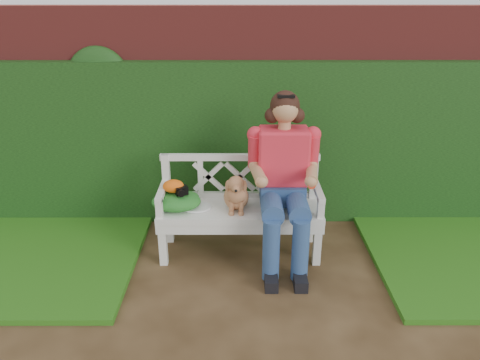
{
  "coord_description": "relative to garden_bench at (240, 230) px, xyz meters",
  "views": [
    {
      "loc": [
        -0.15,
        -2.94,
        2.37
      ],
      "look_at": [
        -0.14,
        0.96,
        0.75
      ],
      "focal_mm": 35.0,
      "sensor_mm": 36.0,
      "label": 1
    }
  ],
  "objects": [
    {
      "name": "dog",
      "position": [
        -0.03,
        -0.05,
        0.42
      ],
      "size": [
        0.29,
        0.37,
        0.37
      ],
      "primitive_type": null,
      "rotation": [
        0.0,
        0.0,
        0.16
      ],
      "color": "#A77A3E",
      "rests_on": "garden_bench"
    },
    {
      "name": "grass_left",
      "position": [
        -2.26,
        -0.06,
        -0.21
      ],
      "size": [
        2.6,
        2.0,
        0.05
      ],
      "primitive_type": "cube",
      "color": "#235814",
      "rests_on": "ground"
    },
    {
      "name": "baseball_glove",
      "position": [
        -0.6,
        -0.01,
        0.45
      ],
      "size": [
        0.23,
        0.19,
        0.12
      ],
      "primitive_type": "ellipsoid",
      "rotation": [
        0.0,
        0.0,
        -0.3
      ],
      "color": "#EA5D10",
      "rests_on": "green_bag"
    },
    {
      "name": "camera_item",
      "position": [
        -0.53,
        -0.05,
        0.43
      ],
      "size": [
        0.13,
        0.12,
        0.07
      ],
      "primitive_type": "cube",
      "rotation": [
        0.0,
        0.0,
        0.42
      ],
      "color": "black",
      "rests_on": "green_bag"
    },
    {
      "name": "ground",
      "position": [
        0.14,
        -0.96,
        -0.24
      ],
      "size": [
        60.0,
        60.0,
        0.0
      ],
      "primitive_type": "plane",
      "color": "#342311"
    },
    {
      "name": "garden_bench",
      "position": [
        0.0,
        0.0,
        0.0
      ],
      "size": [
        1.59,
        0.61,
        0.48
      ],
      "primitive_type": null,
      "rotation": [
        0.0,
        0.0,
        -0.01
      ],
      "color": "white",
      "rests_on": "ground"
    },
    {
      "name": "ivy_hedge",
      "position": [
        0.14,
        0.72,
        0.61
      ],
      "size": [
        10.0,
        0.18,
        1.7
      ],
      "primitive_type": "cube",
      "color": "#245C1B",
      "rests_on": "ground"
    },
    {
      "name": "green_bag",
      "position": [
        -0.58,
        -0.03,
        0.32
      ],
      "size": [
        0.52,
        0.45,
        0.15
      ],
      "primitive_type": null,
      "rotation": [
        0.0,
        0.0,
        -0.27
      ],
      "color": "#2D7729",
      "rests_on": "garden_bench"
    },
    {
      "name": "brick_wall",
      "position": [
        0.14,
        0.94,
        0.86
      ],
      "size": [
        10.0,
        0.3,
        2.2
      ],
      "primitive_type": "cube",
      "color": "maroon",
      "rests_on": "ground"
    },
    {
      "name": "seated_woman",
      "position": [
        0.39,
        -0.02,
        0.56
      ],
      "size": [
        0.97,
        1.09,
        1.6
      ],
      "primitive_type": null,
      "rotation": [
        0.0,
        0.0,
        0.39
      ],
      "color": "#E85169",
      "rests_on": "ground"
    },
    {
      "name": "tennis_racket",
      "position": [
        -0.43,
        -0.03,
        0.25
      ],
      "size": [
        0.57,
        0.34,
        0.03
      ],
      "primitive_type": null,
      "rotation": [
        0.0,
        0.0,
        0.23
      ],
      "color": "silver",
      "rests_on": "garden_bench"
    }
  ]
}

